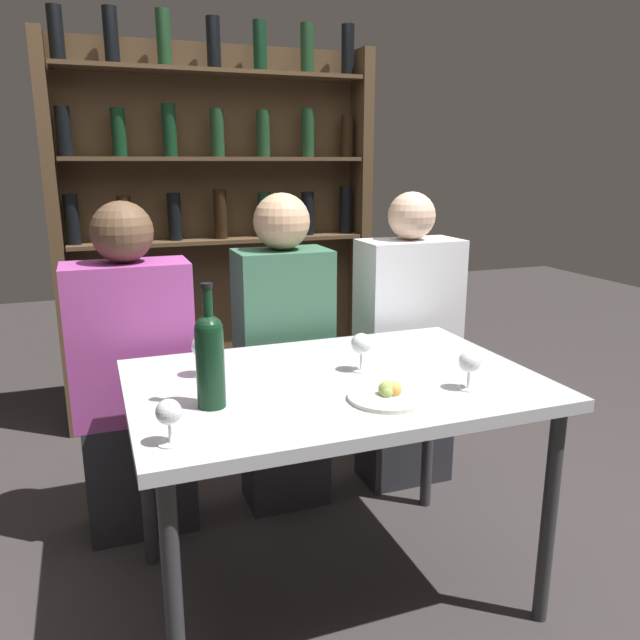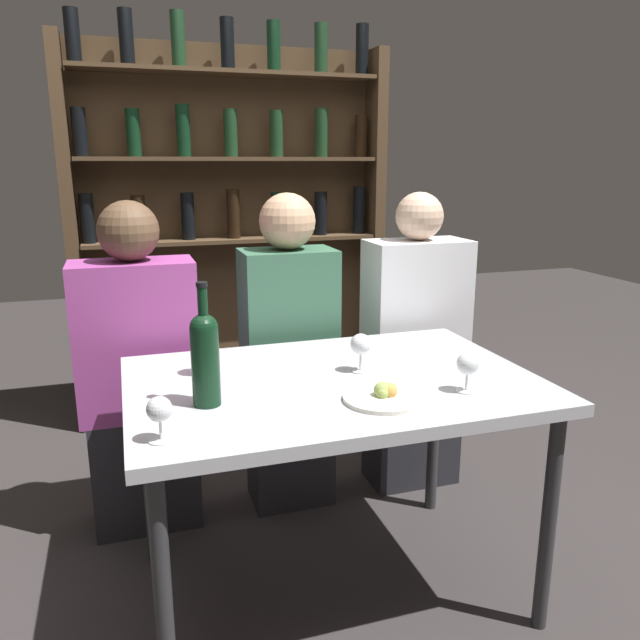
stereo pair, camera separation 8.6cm
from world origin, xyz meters
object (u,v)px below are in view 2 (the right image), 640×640
(wine_glass_1, at_px, (361,345))
(seated_person_right, at_px, (414,352))
(seated_person_left, at_px, (140,381))
(wine_glass_2, at_px, (468,365))
(food_plate_0, at_px, (383,396))
(seated_person_center, at_px, (289,361))
(wine_glass_3, at_px, (159,411))
(wine_bottle, at_px, (205,354))
(wine_glass_0, at_px, (203,346))

(wine_glass_1, bearing_deg, seated_person_right, 50.21)
(seated_person_left, relative_size, seated_person_right, 0.99)
(wine_glass_2, xyz_separation_m, food_plate_0, (-0.25, 0.01, -0.07))
(wine_glass_2, xyz_separation_m, seated_person_center, (-0.30, 0.80, -0.21))
(wine_glass_3, xyz_separation_m, food_plate_0, (0.59, 0.07, -0.06))
(wine_glass_2, bearing_deg, seated_person_right, 73.42)
(wine_bottle, height_order, seated_person_center, seated_person_center)
(food_plate_0, distance_m, seated_person_right, 0.95)
(wine_glass_3, relative_size, seated_person_right, 0.09)
(wine_glass_0, relative_size, wine_glass_3, 1.19)
(wine_glass_3, bearing_deg, wine_glass_1, 27.19)
(wine_glass_1, bearing_deg, food_plate_0, -96.63)
(wine_glass_2, distance_m, wine_glass_3, 0.84)
(seated_person_center, xyz_separation_m, seated_person_right, (0.54, 0.00, -0.02))
(wine_glass_0, xyz_separation_m, seated_person_center, (0.38, 0.43, -0.22))
(wine_glass_0, distance_m, wine_glass_2, 0.78)
(wine_glass_1, distance_m, seated_person_left, 0.88)
(wine_bottle, xyz_separation_m, seated_person_left, (-0.16, 0.68, -0.29))
(wine_glass_0, height_order, wine_glass_1, wine_glass_0)
(wine_glass_2, xyz_separation_m, seated_person_left, (-0.87, 0.80, -0.23))
(seated_person_right, bearing_deg, wine_glass_2, -106.58)
(wine_glass_2, height_order, food_plate_0, wine_glass_2)
(seated_person_center, bearing_deg, wine_glass_2, -69.47)
(food_plate_0, xyz_separation_m, seated_person_center, (-0.05, 0.79, -0.14))
(wine_bottle, bearing_deg, seated_person_right, 35.65)
(wine_bottle, height_order, wine_glass_3, wine_bottle)
(wine_glass_2, relative_size, food_plate_0, 0.52)
(seated_person_left, height_order, seated_person_center, seated_person_center)
(wine_glass_1, relative_size, wine_glass_3, 1.10)
(seated_person_left, bearing_deg, wine_glass_3, -88.22)
(wine_glass_0, height_order, seated_person_center, seated_person_center)
(wine_glass_2, relative_size, seated_person_left, 0.09)
(wine_glass_2, xyz_separation_m, seated_person_right, (0.24, 0.80, -0.22))
(wine_glass_1, relative_size, seated_person_left, 0.10)
(wine_bottle, xyz_separation_m, wine_glass_1, (0.49, 0.13, -0.06))
(food_plate_0, height_order, seated_person_right, seated_person_right)
(food_plate_0, distance_m, seated_person_left, 1.02)
(wine_bottle, bearing_deg, wine_glass_2, -10.03)
(wine_bottle, bearing_deg, wine_glass_0, 84.33)
(wine_glass_1, relative_size, food_plate_0, 0.55)
(food_plate_0, relative_size, seated_person_center, 0.17)
(wine_glass_0, relative_size, wine_glass_2, 1.14)
(wine_glass_0, bearing_deg, seated_person_center, 48.54)
(wine_glass_3, distance_m, seated_person_center, 1.04)
(wine_glass_1, xyz_separation_m, wine_glass_3, (-0.62, -0.32, -0.01))
(wine_glass_1, height_order, seated_person_right, seated_person_right)
(seated_person_center, bearing_deg, food_plate_0, -86.23)
(wine_glass_3, xyz_separation_m, seated_person_left, (-0.03, 0.87, -0.22))
(wine_glass_3, height_order, seated_person_right, seated_person_right)
(wine_glass_1, bearing_deg, wine_bottle, -165.40)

